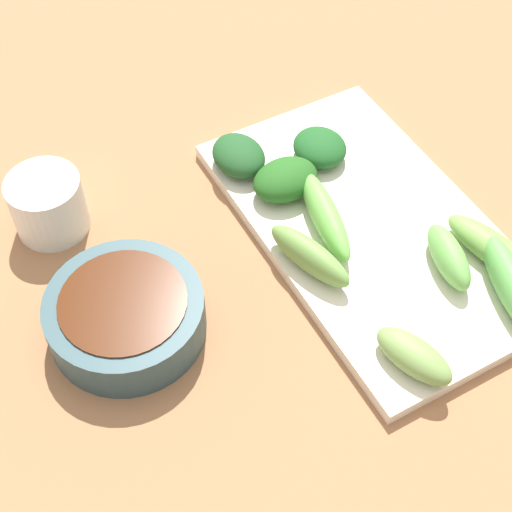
# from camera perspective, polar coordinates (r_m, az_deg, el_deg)

# --- Properties ---
(tabletop) EXTENTS (2.10, 2.10, 0.02)m
(tabletop) POSITION_cam_1_polar(r_m,az_deg,el_deg) (0.62, 1.11, -1.38)
(tabletop) COLOR #9B6B46
(tabletop) RESTS_ON ground
(sauce_bowl) EXTENTS (0.12, 0.12, 0.04)m
(sauce_bowl) POSITION_cam_1_polar(r_m,az_deg,el_deg) (0.57, -9.73, -4.54)
(sauce_bowl) COLOR #2F4B52
(sauce_bowl) RESTS_ON tabletop
(serving_plate) EXTENTS (0.18, 0.30, 0.01)m
(serving_plate) POSITION_cam_1_polar(r_m,az_deg,el_deg) (0.64, 8.64, 2.14)
(serving_plate) COLOR silver
(serving_plate) RESTS_ON tabletop
(broccoli_stalk_0) EXTENTS (0.04, 0.07, 0.03)m
(broccoli_stalk_0) POSITION_cam_1_polar(r_m,az_deg,el_deg) (0.60, 14.34, -0.05)
(broccoli_stalk_0) COLOR #6AB351
(broccoli_stalk_0) RESTS_ON serving_plate
(broccoli_leafy_1) EXTENTS (0.05, 0.05, 0.02)m
(broccoli_leafy_1) POSITION_cam_1_polar(r_m,az_deg,el_deg) (0.67, 4.84, 8.17)
(broccoli_leafy_1) COLOR #1C5622
(broccoli_leafy_1) RESTS_ON serving_plate
(broccoli_stalk_2) EXTENTS (0.05, 0.07, 0.02)m
(broccoli_stalk_2) POSITION_cam_1_polar(r_m,az_deg,el_deg) (0.55, 11.83, -7.38)
(broccoli_stalk_2) COLOR #769E4F
(broccoli_stalk_2) RESTS_ON serving_plate
(broccoli_stalk_3) EXTENTS (0.05, 0.10, 0.03)m
(broccoli_stalk_3) POSITION_cam_1_polar(r_m,az_deg,el_deg) (0.60, 18.65, -1.95)
(broccoli_stalk_3) COLOR #5CAA4E
(broccoli_stalk_3) RESTS_ON serving_plate
(broccoli_stalk_4) EXTENTS (0.04, 0.10, 0.03)m
(broccoli_stalk_4) POSITION_cam_1_polar(r_m,az_deg,el_deg) (0.61, 5.22, 3.10)
(broccoli_stalk_4) COLOR #6CBB4D
(broccoli_stalk_4) RESTS_ON serving_plate
(broccoli_leafy_5) EXTENTS (0.06, 0.05, 0.03)m
(broccoli_leafy_5) POSITION_cam_1_polar(r_m,az_deg,el_deg) (0.64, 2.23, 5.79)
(broccoli_leafy_5) COLOR #235D1D
(broccoli_leafy_5) RESTS_ON serving_plate
(broccoli_stalk_6) EXTENTS (0.05, 0.09, 0.02)m
(broccoli_stalk_6) POSITION_cam_1_polar(r_m,az_deg,el_deg) (0.62, 17.48, 0.54)
(broccoli_stalk_6) COLOR #70A149
(broccoli_stalk_6) RESTS_ON serving_plate
(broccoli_leafy_7) EXTENTS (0.05, 0.06, 0.02)m
(broccoli_leafy_7) POSITION_cam_1_polar(r_m,az_deg,el_deg) (0.66, -1.32, 7.59)
(broccoli_leafy_7) COLOR #1F4F24
(broccoli_leafy_7) RESTS_ON serving_plate
(broccoli_stalk_8) EXTENTS (0.04, 0.08, 0.03)m
(broccoli_stalk_8) POSITION_cam_1_polar(r_m,az_deg,el_deg) (0.59, 4.07, 0.02)
(broccoli_stalk_8) COLOR #6D9E48
(broccoli_stalk_8) RESTS_ON serving_plate
(tea_cup) EXTENTS (0.06, 0.06, 0.05)m
(tea_cup) POSITION_cam_1_polar(r_m,az_deg,el_deg) (0.64, -15.43, 3.76)
(tea_cup) COLOR white
(tea_cup) RESTS_ON tabletop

